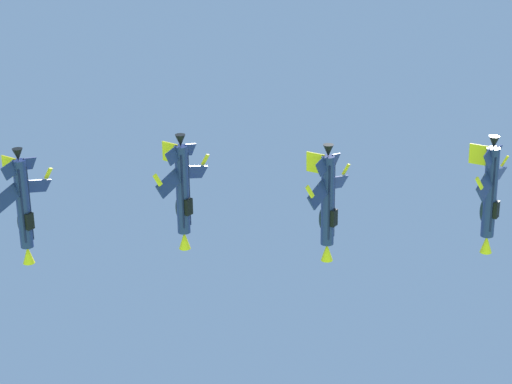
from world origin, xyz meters
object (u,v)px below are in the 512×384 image
(fighter_jet_left_outer, at_px, (328,203))
(fighter_jet_right_outer, at_px, (490,195))
(fighter_jet_right_wing, at_px, (183,192))
(fighter_jet_left_wing, at_px, (23,206))

(fighter_jet_left_outer, xyz_separation_m, fighter_jet_right_outer, (20.66, -1.73, 0.13))
(fighter_jet_right_wing, height_order, fighter_jet_right_outer, fighter_jet_right_wing)
(fighter_jet_left_wing, relative_size, fighter_jet_right_wing, 1.00)
(fighter_jet_left_wing, xyz_separation_m, fighter_jet_right_outer, (59.80, -3.81, -0.76))
(fighter_jet_right_wing, distance_m, fighter_jet_right_outer, 39.52)
(fighter_jet_left_outer, height_order, fighter_jet_right_outer, fighter_jet_right_outer)
(fighter_jet_left_outer, distance_m, fighter_jet_right_outer, 20.73)
(fighter_jet_left_wing, bearing_deg, fighter_jet_left_outer, -0.48)
(fighter_jet_left_wing, xyz_separation_m, fighter_jet_right_wing, (20.41, -1.89, 1.92))
(fighter_jet_left_wing, distance_m, fighter_jet_left_outer, 39.20)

